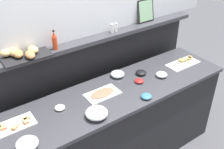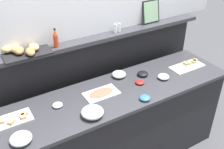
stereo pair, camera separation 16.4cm
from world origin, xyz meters
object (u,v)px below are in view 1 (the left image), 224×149
sandwich_platter_front (14,125)px  condiment_bowl_red (60,108)px  sandwich_platter_side (184,63)px  condiment_bowl_dark (141,73)px  glass_bowl_small (118,74)px  glass_bowl_extra (27,144)px  glass_bowl_large (97,113)px  salt_shaker (112,28)px  condiment_bowl_cream (146,96)px  hot_sauce_bottle (55,41)px  pepper_shaker (116,27)px  bread_basket (21,53)px  condiment_bowl_teal (140,81)px  framed_picture (146,11)px  cold_cuts_platter (102,94)px  glass_bowl_medium (162,75)px

sandwich_platter_front → condiment_bowl_red: size_ratio=3.57×
sandwich_platter_side → condiment_bowl_dark: bearing=169.6°
sandwich_platter_front → glass_bowl_small: bearing=6.4°
glass_bowl_extra → condiment_bowl_red: (0.37, 0.25, -0.01)m
glass_bowl_large → condiment_bowl_dark: (0.72, 0.29, -0.01)m
glass_bowl_large → salt_shaker: salt_shaker is taller
glass_bowl_extra → condiment_bowl_cream: 1.07m
condiment_bowl_dark → hot_sauce_bottle: size_ratio=0.62×
sandwich_platter_side → pepper_shaker: pepper_shaker is taller
sandwich_platter_side → sandwich_platter_front: 1.83m
glass_bowl_small → condiment_bowl_red: 0.72m
pepper_shaker → bread_basket: (-0.96, 0.01, -0.01)m
condiment_bowl_teal → framed_picture: size_ratio=0.37×
sandwich_platter_side → condiment_bowl_red: sandwich_platter_side is taller
framed_picture → cold_cuts_platter: bearing=-153.9°
sandwich_platter_side → glass_bowl_large: bearing=-171.1°
cold_cuts_platter → condiment_bowl_cream: 0.40m
glass_bowl_large → salt_shaker: bearing=46.0°
glass_bowl_large → condiment_bowl_red: (-0.20, 0.26, -0.02)m
glass_bowl_medium → condiment_bowl_cream: 0.41m
glass_bowl_extra → pepper_shaker: size_ratio=1.85×
glass_bowl_medium → bread_basket: bearing=158.8°
condiment_bowl_red → glass_bowl_small: bearing=11.2°
glass_bowl_medium → condiment_bowl_dark: size_ratio=1.05×
bread_basket → glass_bowl_extra: bearing=-111.4°
cold_cuts_platter → glass_bowl_extra: size_ratio=1.98×
sandwich_platter_front → framed_picture: framed_picture is taller
glass_bowl_medium → glass_bowl_small: size_ratio=0.82×
glass_bowl_small → salt_shaker: size_ratio=1.61×
pepper_shaker → framed_picture: size_ratio=0.36×
condiment_bowl_dark → pepper_shaker: 0.52m
cold_cuts_platter → glass_bowl_medium: (0.65, -0.09, 0.01)m
cold_cuts_platter → hot_sauce_bottle: hot_sauce_bottle is taller
condiment_bowl_dark → framed_picture: (0.32, 0.34, 0.49)m
salt_shaker → pepper_shaker: 0.04m
glass_bowl_medium → salt_shaker: bearing=121.6°
glass_bowl_large → condiment_bowl_cream: glass_bowl_large is taller
sandwich_platter_front → salt_shaker: size_ratio=3.60×
condiment_bowl_teal → sandwich_platter_front: bearing=175.6°
condiment_bowl_dark → glass_bowl_small: bearing=154.7°
sandwich_platter_side → framed_picture: 0.70m
cold_cuts_platter → condiment_bowl_dark: size_ratio=2.91×
glass_bowl_large → hot_sauce_bottle: hot_sauce_bottle is taller
sandwich_platter_front → hot_sauce_bottle: hot_sauce_bottle is taller
condiment_bowl_cream → hot_sauce_bottle: (-0.54, 0.63, 0.45)m
condiment_bowl_red → bread_basket: size_ratio=0.21×
sandwich_platter_side → sandwich_platter_front: bearing=177.5°
glass_bowl_small → condiment_bowl_teal: (0.11, -0.21, -0.01)m
glass_bowl_large → glass_bowl_small: glass_bowl_large is taller
condiment_bowl_dark → hot_sauce_bottle: hot_sauce_bottle is taller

